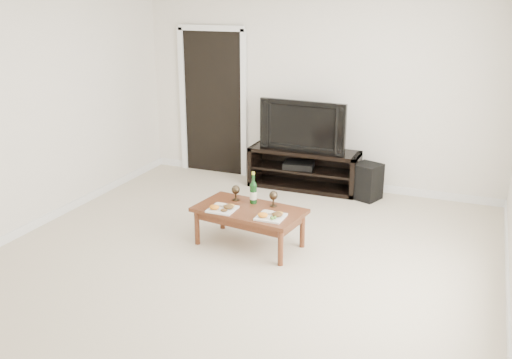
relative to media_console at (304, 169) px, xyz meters
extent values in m
plane|color=beige|center=(0.08, -2.50, -0.28)|extent=(5.50, 5.50, 0.00)
cube|color=silver|center=(0.08, 0.27, 1.02)|extent=(5.00, 0.04, 2.60)
cube|color=black|center=(-1.47, 0.24, 0.75)|extent=(0.90, 0.02, 2.05)
cube|color=black|center=(0.00, 0.00, 0.00)|extent=(1.49, 0.45, 0.55)
imported|color=black|center=(0.00, 0.00, 0.62)|extent=(1.19, 0.22, 0.68)
cube|color=black|center=(-0.07, -0.01, 0.05)|extent=(0.44, 0.36, 0.08)
cube|color=black|center=(0.89, -0.09, -0.04)|extent=(0.40, 0.40, 0.47)
cube|color=brown|center=(0.03, -1.99, -0.07)|extent=(1.20, 0.76, 0.42)
cube|color=white|center=(-0.21, -2.13, 0.18)|extent=(0.27, 0.27, 0.07)
cube|color=white|center=(0.33, -2.14, 0.18)|extent=(0.27, 0.27, 0.07)
cylinder|color=#0E3512|center=(0.01, -1.82, 0.32)|extent=(0.07, 0.07, 0.35)
camera|label=1|loc=(2.19, -7.11, 2.31)|focal=40.00mm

